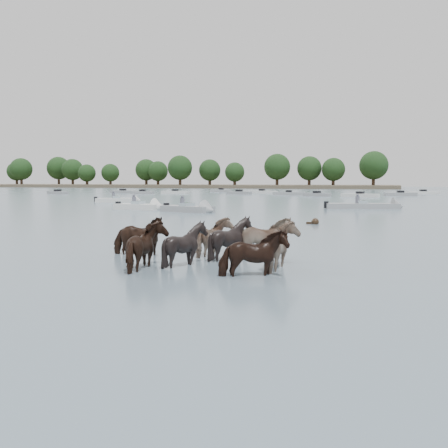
% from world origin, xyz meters
% --- Properties ---
extents(ground, '(400.00, 400.00, 0.00)m').
position_xyz_m(ground, '(0.00, 0.00, 0.00)').
color(ground, slate).
rests_on(ground, ground).
extents(shoreline, '(160.00, 30.00, 1.00)m').
position_xyz_m(shoreline, '(-70.00, 150.00, 0.50)').
color(shoreline, '#4C4233').
rests_on(shoreline, ground).
extents(pony_herd, '(7.08, 5.00, 1.62)m').
position_xyz_m(pony_herd, '(2.62, -0.50, 0.52)').
color(pony_herd, black).
rests_on(pony_herd, ground).
extents(swimming_pony, '(0.72, 0.44, 0.44)m').
position_xyz_m(swimming_pony, '(3.50, 14.14, 0.10)').
color(swimming_pony, black).
rests_on(swimming_pony, ground).
extents(motorboat_a, '(4.83, 1.98, 1.92)m').
position_xyz_m(motorboat_a, '(-12.36, 23.89, 0.23)').
color(motorboat_a, silver).
rests_on(motorboat_a, ground).
extents(motorboat_b, '(5.13, 3.00, 1.92)m').
position_xyz_m(motorboat_b, '(-7.06, 21.92, 0.23)').
color(motorboat_b, gray).
rests_on(motorboat_b, ground).
extents(motorboat_c, '(6.94, 3.40, 1.92)m').
position_xyz_m(motorboat_c, '(5.98, 31.50, 0.22)').
color(motorboat_c, gray).
rests_on(motorboat_c, ground).
extents(motorboat_f, '(5.28, 3.73, 1.92)m').
position_xyz_m(motorboat_f, '(-21.63, 36.27, 0.23)').
color(motorboat_f, silver).
rests_on(motorboat_f, ground).
extents(distant_flotilla, '(104.62, 27.97, 0.93)m').
position_xyz_m(distant_flotilla, '(0.93, 70.71, 0.26)').
color(distant_flotilla, gray).
rests_on(distant_flotilla, ground).
extents(treeline, '(150.78, 21.92, 12.05)m').
position_xyz_m(treeline, '(-71.34, 150.16, 6.51)').
color(treeline, '#382619').
rests_on(treeline, ground).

